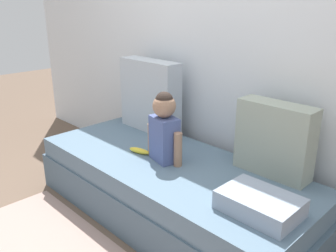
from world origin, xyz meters
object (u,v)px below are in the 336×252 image
object	(u,v)px
couch	(170,189)
banana	(139,151)
toddler	(164,127)
folded_blanket	(260,204)
throw_pillow_right	(274,139)
throw_pillow_left	(150,96)

from	to	relation	value
couch	banana	size ratio (longest dim) A/B	12.26
toddler	folded_blanket	bearing A→B (deg)	-6.77
couch	banana	world-z (taller)	banana
folded_blanket	throw_pillow_right	bearing A→B (deg)	113.20
couch	folded_blanket	world-z (taller)	folded_blanket
throw_pillow_left	throw_pillow_right	distance (m)	1.15
couch	banana	xyz separation A→B (m)	(-0.25, -0.06, 0.23)
folded_blanket	couch	bearing A→B (deg)	171.92
throw_pillow_left	folded_blanket	xyz separation A→B (m)	(1.34, -0.44, -0.24)
throw_pillow_left	banana	world-z (taller)	throw_pillow_left
throw_pillow_left	folded_blanket	world-z (taller)	throw_pillow_left
couch	throw_pillow_right	distance (m)	0.80
throw_pillow_right	folded_blanket	size ratio (longest dim) A/B	1.19
couch	banana	distance (m)	0.35
throw_pillow_right	toddler	xyz separation A→B (m)	(-0.62, -0.34, 0.01)
throw_pillow_left	toddler	distance (m)	0.63
throw_pillow_left	toddler	bearing A→B (deg)	-33.18
toddler	folded_blanket	size ratio (longest dim) A/B	1.21
banana	throw_pillow_left	bearing A→B (deg)	129.10
toddler	banana	size ratio (longest dim) A/B	2.84
throw_pillow_left	toddler	size ratio (longest dim) A/B	1.22
banana	folded_blanket	distance (m)	1.01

